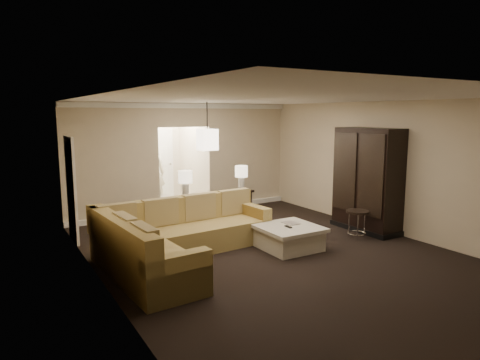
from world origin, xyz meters
TOP-DOWN VIEW (x-y plane):
  - ground at (0.00, 0.00)m, footprint 8.00×8.00m
  - wall_back at (0.00, 4.00)m, footprint 6.00×0.04m
  - wall_left at (-3.00, 0.00)m, footprint 0.04×8.00m
  - wall_right at (3.00, 0.00)m, footprint 0.04×8.00m
  - ceiling at (0.00, 0.00)m, footprint 6.00×8.00m
  - crown_molding at (0.00, 3.95)m, footprint 6.00×0.10m
  - baseboard at (0.00, 3.95)m, footprint 6.00×0.10m
  - side_door at (-2.97, 2.80)m, footprint 0.05×0.90m
  - foyer at (0.00, 5.34)m, footprint 1.44×2.02m
  - sectional_sofa at (-1.64, 0.67)m, footprint 3.36×2.75m
  - coffee_table at (0.43, 0.16)m, footprint 1.10×1.10m
  - console_table at (0.03, 2.41)m, footprint 1.97×0.62m
  - armoire at (2.69, 0.36)m, footprint 0.67×1.55m
  - drink_table at (2.06, 0.00)m, footprint 0.46×0.46m
  - table_lamp_left at (-0.72, 2.34)m, footprint 0.30×0.30m
  - table_lamp_right at (0.78, 2.48)m, footprint 0.30×0.30m
  - pendant_light at (0.00, 2.70)m, footprint 0.38×0.38m
  - person at (-0.45, 5.21)m, footprint 0.83×0.66m

SIDE VIEW (x-z plane):
  - ground at x=0.00m, z-range 0.00..0.00m
  - baseboard at x=0.00m, z-range 0.00..0.12m
  - coffee_table at x=0.43m, z-range 0.00..0.45m
  - sectional_sofa at x=-1.64m, z-range -0.10..0.89m
  - drink_table at x=2.06m, z-range 0.12..0.70m
  - console_table at x=0.03m, z-range 0.07..0.82m
  - person at x=-0.45m, z-range 0.00..2.02m
  - side_door at x=-2.97m, z-range 0.00..2.10m
  - armoire at x=2.69m, z-range -0.05..2.19m
  - table_lamp_left at x=-0.72m, z-range 0.85..1.42m
  - table_lamp_right at x=0.78m, z-range 0.85..1.42m
  - foyer at x=0.00m, z-range -0.10..2.70m
  - wall_back at x=0.00m, z-range 0.00..2.80m
  - wall_left at x=-3.00m, z-range 0.00..2.80m
  - wall_right at x=3.00m, z-range 0.00..2.80m
  - pendant_light at x=0.00m, z-range 1.41..2.50m
  - crown_molding at x=0.00m, z-range 2.67..2.79m
  - ceiling at x=0.00m, z-range 2.79..2.81m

